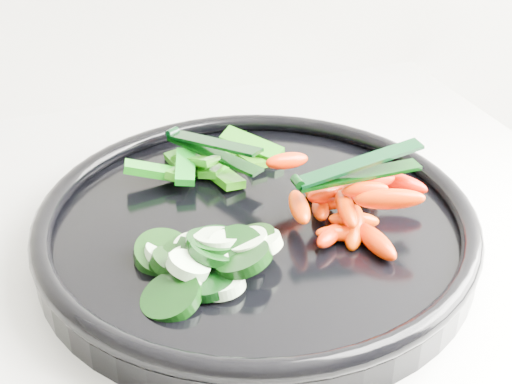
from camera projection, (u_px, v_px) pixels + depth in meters
name	position (u px, v px, depth m)	size (l,w,h in m)	color
veggie_tray	(256.00, 226.00, 0.61)	(0.48, 0.48, 0.04)	black
cucumber_pile	(202.00, 258.00, 0.55)	(0.13, 0.12, 0.04)	black
carrot_pile	(349.00, 202.00, 0.60)	(0.14, 0.14, 0.06)	#ED4300
pepper_pile	(206.00, 164.00, 0.67)	(0.16, 0.09, 0.04)	#0E700A
tong_carrot	(355.00, 170.00, 0.58)	(0.11, 0.02, 0.02)	black
tong_pepper	(211.00, 147.00, 0.67)	(0.07, 0.11, 0.02)	black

